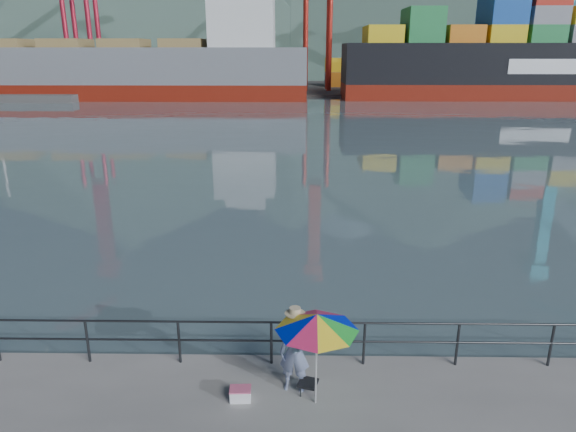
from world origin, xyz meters
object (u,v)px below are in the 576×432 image
(cooler_bag, at_px, (240,395))
(container_ship, at_px, (543,56))
(fisherman, at_px, (295,352))
(bulk_carrier, at_px, (146,68))
(beach_umbrella, at_px, (317,322))

(cooler_bag, relative_size, container_ship, 0.01)
(fisherman, bearing_deg, bulk_carrier, 115.94)
(cooler_bag, height_order, bulk_carrier, bulk_carrier)
(cooler_bag, height_order, container_ship, container_ship)
(bulk_carrier, relative_size, container_ship, 0.93)
(beach_umbrella, distance_m, cooler_bag, 2.20)
(fisherman, height_order, beach_umbrella, beach_umbrella)
(beach_umbrella, distance_m, bulk_carrier, 72.40)
(fisherman, bearing_deg, cooler_bag, -152.72)
(fisherman, xyz_separation_m, container_ship, (35.88, 69.87, 5.04))
(beach_umbrella, bearing_deg, cooler_bag, 177.73)
(fisherman, xyz_separation_m, cooler_bag, (-1.06, -0.37, -0.72))
(fisherman, relative_size, container_ship, 0.03)
(beach_umbrella, xyz_separation_m, bulk_carrier, (-22.36, 68.82, 2.38))
(fisherman, height_order, container_ship, container_ship)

